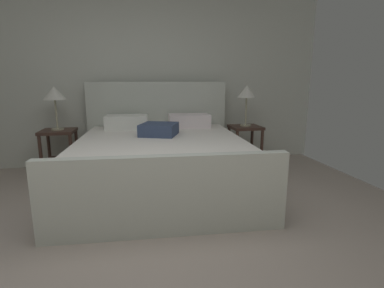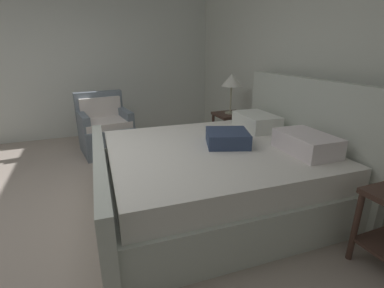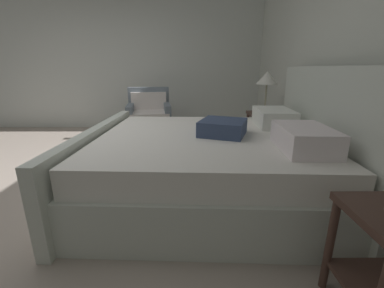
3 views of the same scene
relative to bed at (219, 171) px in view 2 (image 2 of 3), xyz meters
The scene contains 7 objects.
ground_plane 1.66m from the bed, 98.68° to the right, with size 5.58×5.61×0.02m, color #AD9D91.
wall_back 1.58m from the bed, 100.95° to the left, with size 5.70×0.12×2.54m, color silver.
wall_side_left 3.61m from the bed, 152.65° to the right, with size 0.12×5.73×2.54m, color silver.
bed is the anchor object (origin of this frame).
nightstand_left 1.58m from the bed, 147.06° to the left, with size 0.44×0.44×0.60m.
table_lamp_left 1.74m from the bed, 147.06° to the left, with size 0.30×0.30×0.59m.
armchair 2.24m from the bed, 155.38° to the right, with size 0.82×0.82×0.90m.
Camera 2 is at (2.54, 0.40, 1.52)m, focal length 25.92 mm.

